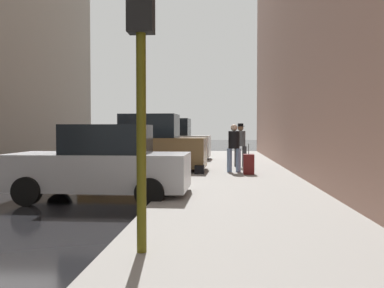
{
  "coord_description": "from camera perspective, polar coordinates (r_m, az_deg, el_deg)",
  "views": [
    {
      "loc": [
        5.48,
        -10.58,
        1.67
      ],
      "look_at": [
        4.3,
        6.65,
        1.09
      ],
      "focal_mm": 40.0,
      "sensor_mm": 36.0,
      "label": 1
    }
  ],
  "objects": [
    {
      "name": "fire_hydrant",
      "position": [
        17.48,
        0.52,
        -1.93
      ],
      "size": [
        0.42,
        0.22,
        0.7
      ],
      "color": "red",
      "rests_on": "sidewalk"
    },
    {
      "name": "traffic_light",
      "position": [
        5.41,
        -6.81,
        13.5
      ],
      "size": [
        0.32,
        0.32,
        3.6
      ],
      "color": "#514C0F",
      "rests_on": "sidewalk"
    },
    {
      "name": "pedestrian_in_jeans",
      "position": [
        15.38,
        5.61,
        -0.2
      ],
      "size": [
        0.51,
        0.43,
        1.71
      ],
      "color": "#728CB2",
      "rests_on": "sidewalk"
    },
    {
      "name": "sidewalk",
      "position": [
        10.71,
        6.69,
        -6.66
      ],
      "size": [
        4.0,
        40.0,
        0.15
      ],
      "primitive_type": "cube",
      "color": "gray",
      "rests_on": "ground_plane"
    },
    {
      "name": "parked_bronze_suv",
      "position": [
        16.18,
        -6.18,
        -0.35
      ],
      "size": [
        4.66,
        2.19,
        2.25
      ],
      "color": "brown",
      "rests_on": "ground_plane"
    },
    {
      "name": "rolling_suitcase",
      "position": [
        14.79,
        7.54,
        -2.67
      ],
      "size": [
        0.36,
        0.56,
        1.04
      ],
      "color": "#591414",
      "rests_on": "sidewalk"
    },
    {
      "name": "parked_silver_sedan",
      "position": [
        10.39,
        -11.96,
        -2.66
      ],
      "size": [
        4.22,
        2.1,
        1.79
      ],
      "color": "#B7BABF",
      "rests_on": "ground_plane"
    },
    {
      "name": "parked_white_van",
      "position": [
        22.28,
        -3.4,
        0.27
      ],
      "size": [
        4.67,
        2.2,
        2.25
      ],
      "color": "silver",
      "rests_on": "ground_plane"
    },
    {
      "name": "ground_plane",
      "position": [
        12.03,
        -23.39,
        -6.22
      ],
      "size": [
        120.0,
        120.0,
        0.0
      ],
      "primitive_type": "plane",
      "color": "black"
    },
    {
      "name": "duffel_bag",
      "position": [
        14.87,
        1.0,
        -3.41
      ],
      "size": [
        0.32,
        0.44,
        0.28
      ],
      "color": "black",
      "rests_on": "sidewalk"
    },
    {
      "name": "pedestrian_with_beanie",
      "position": [
        17.62,
        6.48,
        0.17
      ],
      "size": [
        0.52,
        0.45,
        1.78
      ],
      "color": "#333338",
      "rests_on": "sidewalk"
    }
  ]
}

